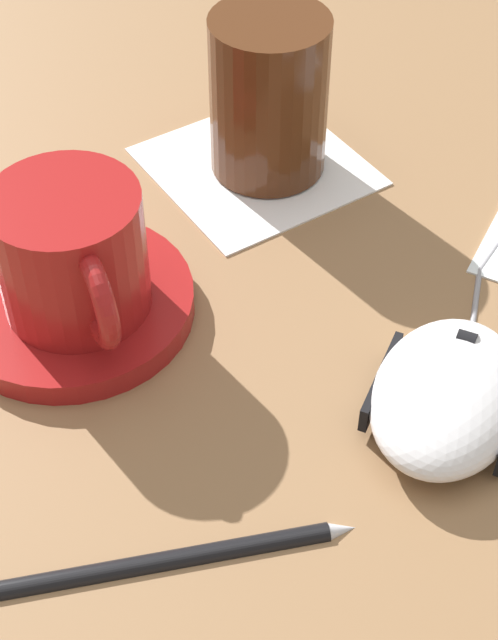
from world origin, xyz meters
TOP-DOWN VIEW (x-y plane):
  - ground_plane at (0.00, 0.00)m, footprint 3.00×3.00m
  - saucer at (0.01, 0.11)m, footprint 0.13×0.13m
  - coffee_cup at (0.00, 0.11)m, footprint 0.10×0.07m
  - computer_mouse at (-0.12, -0.03)m, footprint 0.12×0.12m
  - napkin_under_glass at (0.09, -0.02)m, footprint 0.14×0.14m
  - drinking_glass at (0.09, -0.03)m, footprint 0.07×0.07m
  - pen at (-0.15, 0.11)m, footprint 0.03×0.16m

SIDE VIEW (x-z plane):
  - ground_plane at x=0.00m, z-range 0.00..0.00m
  - napkin_under_glass at x=0.09m, z-range 0.00..0.00m
  - pen at x=-0.15m, z-range 0.00..0.01m
  - saucer at x=0.01m, z-range 0.00..0.01m
  - computer_mouse at x=-0.12m, z-range 0.00..0.03m
  - coffee_cup at x=0.00m, z-range 0.01..0.08m
  - drinking_glass at x=0.09m, z-range 0.00..0.10m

